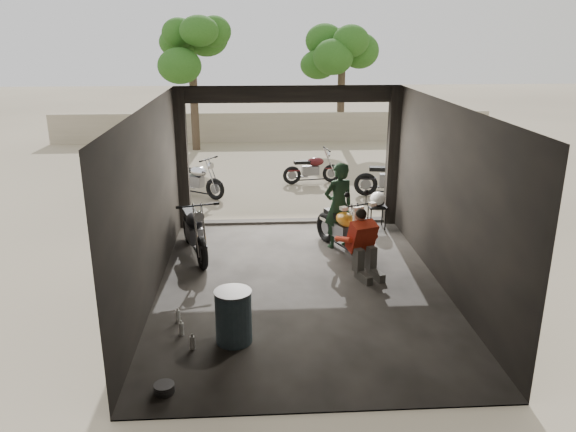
{
  "coord_description": "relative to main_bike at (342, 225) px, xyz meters",
  "views": [
    {
      "loc": [
        -0.77,
        -9.06,
        4.3
      ],
      "look_at": [
        -0.18,
        0.6,
        1.13
      ],
      "focal_mm": 35.0,
      "sensor_mm": 36.0,
      "label": 1
    }
  ],
  "objects": [
    {
      "name": "outside_bike_b",
      "position": [
        -0.05,
        5.56,
        -0.07
      ],
      "size": [
        1.61,
        0.86,
        1.04
      ],
      "primitive_type": null,
      "rotation": [
        0.0,
        0.0,
        1.73
      ],
      "color": "#4B1214",
      "rests_on": "ground"
    },
    {
      "name": "garage",
      "position": [
        -0.98,
        -1.05,
        0.69
      ],
      "size": [
        7.0,
        7.13,
        3.2
      ],
      "color": "#2D2B28",
      "rests_on": "ground"
    },
    {
      "name": "helmet",
      "position": [
        1.02,
        1.4,
        0.12
      ],
      "size": [
        0.43,
        0.45,
        0.32
      ],
      "primitive_type": "ellipsoid",
      "rotation": [
        0.0,
        0.0,
        0.31
      ],
      "color": "white",
      "rests_on": "stool"
    },
    {
      "name": "tree_right",
      "position": [
        1.82,
        12.4,
        2.97
      ],
      "size": [
        2.2,
        2.2,
        5.0
      ],
      "color": "#382B1E",
      "rests_on": "ground"
    },
    {
      "name": "left_bike",
      "position": [
        -2.98,
        -0.01,
        0.03
      ],
      "size": [
        1.24,
        1.97,
        1.24
      ],
      "primitive_type": null,
      "rotation": [
        0.0,
        0.0,
        0.28
      ],
      "color": "black",
      "rests_on": "ground"
    },
    {
      "name": "rider",
      "position": [
        -0.05,
        0.27,
        0.32
      ],
      "size": [
        0.78,
        0.66,
        1.83
      ],
      "primitive_type": "imported",
      "rotation": [
        0.0,
        0.0,
        3.54
      ],
      "color": "black",
      "rests_on": "ground"
    },
    {
      "name": "oil_drum",
      "position": [
        -2.1,
        -3.42,
        -0.18
      ],
      "size": [
        0.54,
        0.54,
        0.81
      ],
      "primitive_type": "cylinder",
      "rotation": [
        0.0,
        0.0,
        0.04
      ],
      "color": "#415E6E",
      "rests_on": "ground"
    },
    {
      "name": "ground",
      "position": [
        -0.98,
        -1.6,
        -0.59
      ],
      "size": [
        80.0,
        80.0,
        0.0
      ],
      "primitive_type": "plane",
      "color": "#7A6D56",
      "rests_on": "ground"
    },
    {
      "name": "stool",
      "position": [
        1.02,
        1.4,
        -0.11
      ],
      "size": [
        0.4,
        0.4,
        0.55
      ],
      "rotation": [
        0.0,
        0.0,
        -0.26
      ],
      "color": "black",
      "rests_on": "ground"
    },
    {
      "name": "outside_bike_a",
      "position": [
        -3.38,
        4.35,
        -0.03
      ],
      "size": [
        1.76,
        1.5,
        1.13
      ],
      "primitive_type": null,
      "rotation": [
        0.0,
        0.0,
        0.98
      ],
      "color": "black",
      "rests_on": "ground"
    },
    {
      "name": "mechanic",
      "position": [
        0.23,
        -1.25,
        0.02
      ],
      "size": [
        0.88,
        1.01,
        1.22
      ],
      "primitive_type": null,
      "rotation": [
        0.0,
        0.0,
        0.36
      ],
      "color": "red",
      "rests_on": "ground"
    },
    {
      "name": "main_bike",
      "position": [
        0.0,
        0.0,
        0.0
      ],
      "size": [
        1.36,
        1.92,
        1.18
      ],
      "primitive_type": null,
      "rotation": [
        0.0,
        0.0,
        0.4
      ],
      "color": "white",
      "rests_on": "ground"
    },
    {
      "name": "boundary_wall",
      "position": [
        -0.98,
        12.4,
        0.01
      ],
      "size": [
        18.0,
        0.3,
        1.2
      ],
      "primitive_type": "cube",
      "color": "gray",
      "rests_on": "ground"
    },
    {
      "name": "tree_left",
      "position": [
        -3.98,
        10.9,
        3.39
      ],
      "size": [
        2.2,
        2.2,
        5.6
      ],
      "color": "#382B1E",
      "rests_on": "ground"
    },
    {
      "name": "sign_post",
      "position": [
        2.71,
        1.41,
        0.89
      ],
      "size": [
        0.74,
        0.08,
        2.22
      ],
      "rotation": [
        0.0,
        0.0,
        0.09
      ],
      "color": "black",
      "rests_on": "ground"
    },
    {
      "name": "outside_bike_c",
      "position": [
        2.0,
        4.0,
        0.02
      ],
      "size": [
        1.9,
        1.03,
        1.22
      ],
      "primitive_type": null,
      "rotation": [
        0.0,
        0.0,
        1.4
      ],
      "color": "black",
      "rests_on": "ground"
    }
  ]
}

